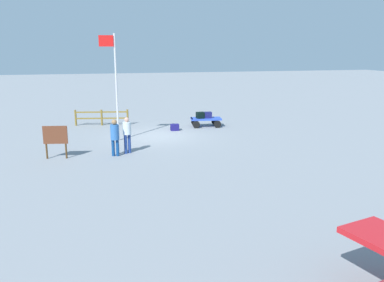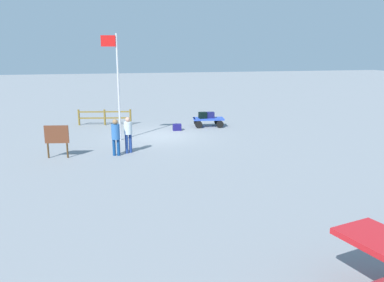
{
  "view_description": "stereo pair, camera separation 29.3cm",
  "coord_description": "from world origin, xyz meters",
  "px_view_note": "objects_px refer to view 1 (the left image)",
  "views": [
    {
      "loc": [
        3.48,
        21.09,
        4.68
      ],
      "look_at": [
        -0.4,
        6.0,
        1.04
      ],
      "focal_mm": 36.76,
      "sensor_mm": 36.0,
      "label": 1
    },
    {
      "loc": [
        3.2,
        21.16,
        4.68
      ],
      "look_at": [
        -0.4,
        6.0,
        1.04
      ],
      "focal_mm": 36.76,
      "sensor_mm": 36.0,
      "label": 2
    }
  ],
  "objects_px": {
    "suitcase_tan": "(175,127)",
    "signboard": "(55,137)",
    "suitcase_dark": "(207,115)",
    "flagpole": "(115,80)",
    "suitcase_maroon": "(200,115)",
    "worker_lead": "(115,135)",
    "luggage_cart": "(206,120)",
    "worker_trailing": "(127,132)"
  },
  "relations": [
    {
      "from": "suitcase_tan",
      "to": "signboard",
      "type": "distance_m",
      "value": 7.91
    },
    {
      "from": "suitcase_dark",
      "to": "flagpole",
      "type": "distance_m",
      "value": 6.67
    },
    {
      "from": "suitcase_maroon",
      "to": "flagpole",
      "type": "xyz_separation_m",
      "value": [
        5.24,
        2.48,
        2.43
      ]
    },
    {
      "from": "suitcase_dark",
      "to": "worker_lead",
      "type": "relative_size",
      "value": 0.37
    },
    {
      "from": "suitcase_dark",
      "to": "suitcase_tan",
      "type": "xyz_separation_m",
      "value": [
        2.21,
        0.72,
        -0.53
      ]
    },
    {
      "from": "luggage_cart",
      "to": "suitcase_tan",
      "type": "height_order",
      "value": "luggage_cart"
    },
    {
      "from": "suitcase_maroon",
      "to": "suitcase_dark",
      "type": "distance_m",
      "value": 0.45
    },
    {
      "from": "suitcase_maroon",
      "to": "suitcase_tan",
      "type": "distance_m",
      "value": 1.97
    },
    {
      "from": "worker_lead",
      "to": "flagpole",
      "type": "distance_m",
      "value": 3.83
    },
    {
      "from": "suitcase_dark",
      "to": "worker_lead",
      "type": "bearing_deg",
      "value": 43.43
    },
    {
      "from": "suitcase_dark",
      "to": "flagpole",
      "type": "xyz_separation_m",
      "value": [
        5.68,
        2.51,
        2.43
      ]
    },
    {
      "from": "worker_lead",
      "to": "flagpole",
      "type": "height_order",
      "value": "flagpole"
    },
    {
      "from": "luggage_cart",
      "to": "flagpole",
      "type": "xyz_separation_m",
      "value": [
        5.59,
        2.49,
        2.76
      ]
    },
    {
      "from": "luggage_cart",
      "to": "worker_trailing",
      "type": "relative_size",
      "value": 1.18
    },
    {
      "from": "suitcase_maroon",
      "to": "suitcase_tan",
      "type": "height_order",
      "value": "suitcase_maroon"
    },
    {
      "from": "luggage_cart",
      "to": "suitcase_maroon",
      "type": "height_order",
      "value": "suitcase_maroon"
    },
    {
      "from": "worker_trailing",
      "to": "suitcase_tan",
      "type": "bearing_deg",
      "value": -124.81
    },
    {
      "from": "suitcase_maroon",
      "to": "luggage_cart",
      "type": "bearing_deg",
      "value": -177.67
    },
    {
      "from": "suitcase_maroon",
      "to": "worker_lead",
      "type": "bearing_deg",
      "value": 45.52
    },
    {
      "from": "suitcase_tan",
      "to": "worker_trailing",
      "type": "height_order",
      "value": "worker_trailing"
    },
    {
      "from": "suitcase_dark",
      "to": "signboard",
      "type": "bearing_deg",
      "value": 32.62
    },
    {
      "from": "luggage_cart",
      "to": "suitcase_tan",
      "type": "distance_m",
      "value": 2.23
    },
    {
      "from": "suitcase_tan",
      "to": "signboard",
      "type": "xyz_separation_m",
      "value": [
        6.3,
        4.72,
        0.76
      ]
    },
    {
      "from": "luggage_cart",
      "to": "suitcase_dark",
      "type": "bearing_deg",
      "value": -172.02
    },
    {
      "from": "suitcase_maroon",
      "to": "suitcase_tan",
      "type": "relative_size",
      "value": 0.93
    },
    {
      "from": "flagpole",
      "to": "signboard",
      "type": "relative_size",
      "value": 3.76
    },
    {
      "from": "luggage_cart",
      "to": "worker_trailing",
      "type": "height_order",
      "value": "worker_trailing"
    },
    {
      "from": "suitcase_maroon",
      "to": "worker_lead",
      "type": "height_order",
      "value": "worker_lead"
    },
    {
      "from": "flagpole",
      "to": "signboard",
      "type": "distance_m",
      "value": 4.63
    },
    {
      "from": "worker_lead",
      "to": "signboard",
      "type": "xyz_separation_m",
      "value": [
        2.53,
        -0.21,
        -0.03
      ]
    },
    {
      "from": "suitcase_maroon",
      "to": "suitcase_tan",
      "type": "xyz_separation_m",
      "value": [
        1.76,
        0.69,
        -0.54
      ]
    },
    {
      "from": "luggage_cart",
      "to": "flagpole",
      "type": "bearing_deg",
      "value": 24.05
    },
    {
      "from": "signboard",
      "to": "suitcase_tan",
      "type": "bearing_deg",
      "value": -143.14
    },
    {
      "from": "suitcase_tan",
      "to": "worker_trailing",
      "type": "xyz_separation_m",
      "value": [
        3.19,
        4.59,
        0.82
      ]
    },
    {
      "from": "suitcase_maroon",
      "to": "suitcase_dark",
      "type": "xyz_separation_m",
      "value": [
        -0.45,
        -0.03,
        -0.01
      ]
    },
    {
      "from": "worker_lead",
      "to": "flagpole",
      "type": "bearing_deg",
      "value": -95.22
    },
    {
      "from": "suitcase_maroon",
      "to": "flagpole",
      "type": "height_order",
      "value": "flagpole"
    },
    {
      "from": "worker_trailing",
      "to": "signboard",
      "type": "xyz_separation_m",
      "value": [
        3.11,
        0.13,
        -0.05
      ]
    },
    {
      "from": "signboard",
      "to": "worker_lead",
      "type": "bearing_deg",
      "value": 175.25
    },
    {
      "from": "worker_trailing",
      "to": "suitcase_dark",
      "type": "bearing_deg",
      "value": -135.47
    },
    {
      "from": "suitcase_dark",
      "to": "signboard",
      "type": "distance_m",
      "value": 10.1
    },
    {
      "from": "suitcase_tan",
      "to": "worker_lead",
      "type": "height_order",
      "value": "worker_lead"
    }
  ]
}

